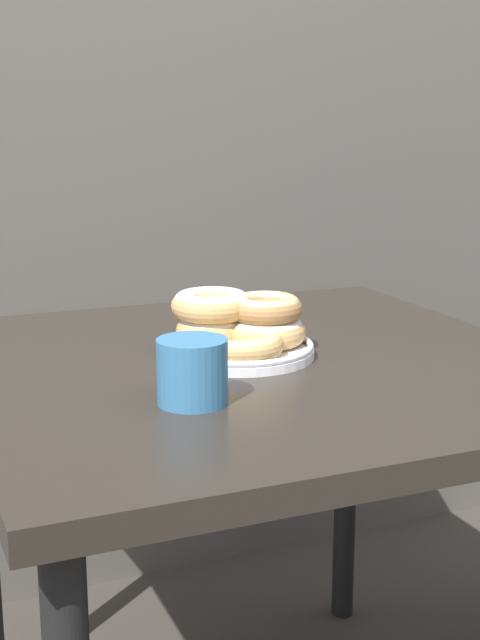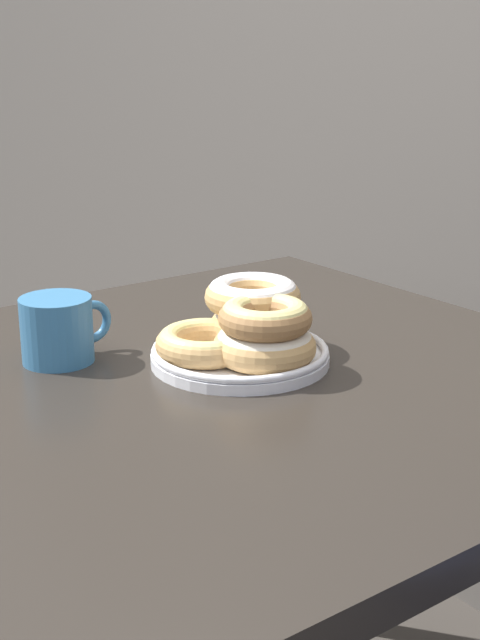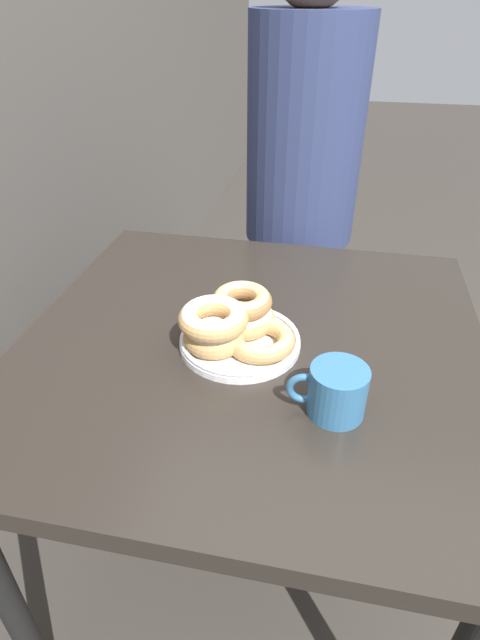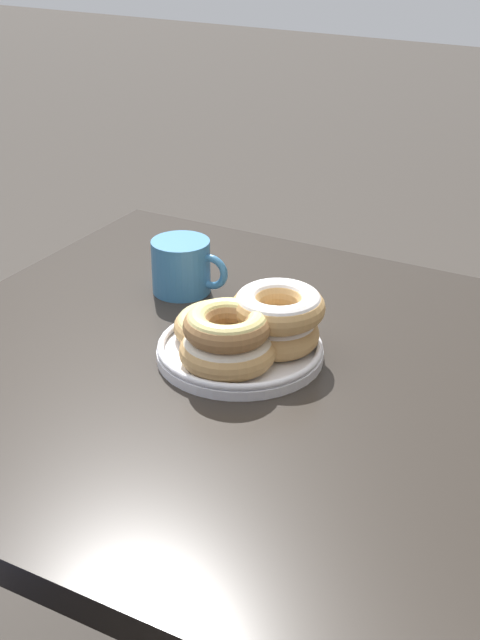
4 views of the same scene
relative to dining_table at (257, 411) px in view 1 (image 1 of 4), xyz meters
name	(u,v)px [view 1 (image 1 of 4)]	position (x,y,z in m)	size (l,w,h in m)	color
wall_back	(118,45)	(0.00, 0.78, 0.62)	(8.00, 0.05, 2.60)	#56514C
dining_table	(257,411)	(0.00, 0.00, 0.00)	(0.92, 0.92, 0.77)	#28231E
donut_plate	(239,328)	(-0.02, 0.03, 0.13)	(0.25, 0.26, 0.10)	white
coffee_mug	(191,370)	(-0.17, -0.17, 0.13)	(0.10, 0.13, 0.09)	teal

